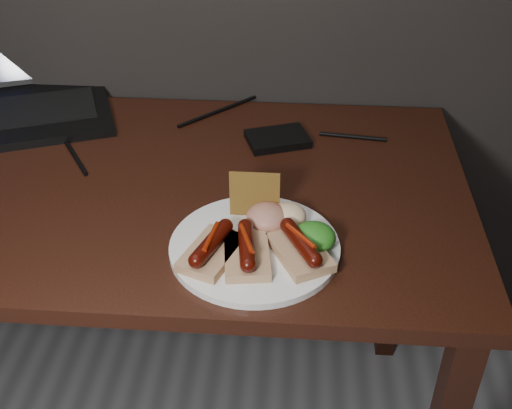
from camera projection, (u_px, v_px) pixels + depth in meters
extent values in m
cube|color=#34160D|center=(99.00, 186.00, 1.23)|extent=(1.40, 0.70, 0.03)
cube|color=#34160D|center=(399.00, 253.00, 1.65)|extent=(0.05, 0.05, 0.72)
cube|color=black|center=(14.00, 116.00, 1.41)|extent=(0.49, 0.41, 0.02)
cube|color=black|center=(13.00, 112.00, 1.41)|extent=(0.38, 0.27, 0.00)
cube|color=black|center=(3.00, 34.00, 1.49)|extent=(0.42, 0.23, 0.23)
cube|color=#0F074F|center=(3.00, 34.00, 1.49)|extent=(0.37, 0.20, 0.20)
cube|color=black|center=(278.00, 139.00, 1.33)|extent=(0.15, 0.12, 0.02)
cylinder|color=black|center=(73.00, 153.00, 1.29)|extent=(0.10, 0.16, 0.01)
cylinder|color=black|center=(218.00, 111.00, 1.44)|extent=(0.16, 0.16, 0.01)
cylinder|color=black|center=(353.00, 137.00, 1.35)|extent=(0.14, 0.02, 0.01)
cylinder|color=white|center=(255.00, 247.00, 1.04)|extent=(0.29, 0.29, 0.01)
cube|color=tan|center=(212.00, 253.00, 1.01)|extent=(0.11, 0.13, 0.02)
cylinder|color=#490C04|center=(211.00, 243.00, 1.00)|extent=(0.06, 0.10, 0.02)
sphere|color=#490C04|center=(196.00, 261.00, 0.96)|extent=(0.03, 0.02, 0.02)
sphere|color=#490C04|center=(225.00, 226.00, 1.03)|extent=(0.03, 0.02, 0.02)
cylinder|color=maroon|center=(211.00, 237.00, 0.99)|extent=(0.02, 0.07, 0.01)
cube|color=tan|center=(247.00, 255.00, 1.01)|extent=(0.08, 0.12, 0.02)
cylinder|color=#490C04|center=(247.00, 245.00, 0.99)|extent=(0.04, 0.10, 0.02)
sphere|color=#490C04|center=(248.00, 265.00, 0.96)|extent=(0.03, 0.02, 0.02)
sphere|color=#490C04|center=(245.00, 226.00, 1.03)|extent=(0.03, 0.02, 0.02)
cylinder|color=maroon|center=(247.00, 239.00, 0.99)|extent=(0.03, 0.07, 0.01)
cube|color=tan|center=(300.00, 252.00, 1.01)|extent=(0.12, 0.13, 0.02)
cylinder|color=#490C04|center=(301.00, 242.00, 1.00)|extent=(0.07, 0.10, 0.02)
sphere|color=#490C04|center=(315.00, 260.00, 0.96)|extent=(0.03, 0.02, 0.02)
sphere|color=#490C04|center=(288.00, 225.00, 1.04)|extent=(0.03, 0.02, 0.02)
cylinder|color=maroon|center=(301.00, 236.00, 0.99)|extent=(0.05, 0.06, 0.01)
cube|color=olive|center=(255.00, 194.00, 1.08)|extent=(0.08, 0.01, 0.08)
ellipsoid|color=#185D12|center=(314.00, 237.00, 1.03)|extent=(0.07, 0.07, 0.04)
ellipsoid|color=maroon|center=(268.00, 217.00, 1.07)|extent=(0.07, 0.07, 0.04)
ellipsoid|color=white|center=(287.00, 215.00, 1.08)|extent=(0.06, 0.06, 0.04)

